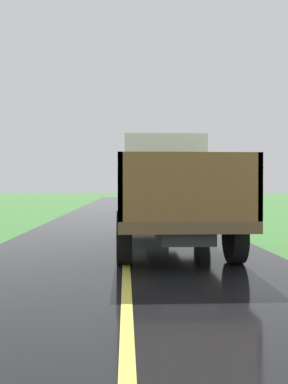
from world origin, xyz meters
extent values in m
cube|color=#2D2D30|center=(1.01, 11.26, 0.68)|extent=(0.90, 5.51, 0.24)
cube|color=brown|center=(1.01, 11.26, 0.88)|extent=(2.30, 5.80, 0.20)
cube|color=silver|center=(1.01, 13.21, 1.93)|extent=(2.10, 1.90, 1.90)
cube|color=black|center=(1.01, 14.16, 2.26)|extent=(1.79, 0.02, 0.76)
cube|color=brown|center=(-0.10, 10.28, 1.53)|extent=(0.08, 3.85, 1.10)
cube|color=brown|center=(2.12, 10.28, 1.53)|extent=(0.08, 3.85, 1.10)
cube|color=brown|center=(1.01, 8.40, 1.53)|extent=(2.30, 0.08, 1.10)
cube|color=brown|center=(1.01, 12.17, 1.53)|extent=(2.30, 0.08, 1.10)
cylinder|color=black|center=(-0.04, 13.05, 0.58)|extent=(0.28, 1.00, 1.00)
cylinder|color=black|center=(2.06, 13.05, 0.58)|extent=(0.28, 1.00, 1.00)
cylinder|color=black|center=(-0.04, 9.66, 0.58)|extent=(0.28, 1.00, 1.00)
cylinder|color=black|center=(2.06, 9.66, 0.58)|extent=(0.28, 1.00, 1.00)
ellipsoid|color=#A7B72B|center=(0.12, 11.01, 1.19)|extent=(0.50, 0.56, 0.50)
ellipsoid|color=#9DB922|center=(1.21, 10.47, 1.49)|extent=(0.43, 0.52, 0.37)
ellipsoid|color=#A2BD32|center=(1.38, 9.69, 1.15)|extent=(0.54, 0.57, 0.44)
ellipsoid|color=#AEC427|center=(0.27, 8.96, 1.84)|extent=(0.52, 0.61, 0.50)
ellipsoid|color=#9CC525|center=(0.64, 11.47, 1.19)|extent=(0.41, 0.48, 0.39)
ellipsoid|color=#A3BD2A|center=(0.13, 11.83, 1.19)|extent=(0.43, 0.53, 0.44)
ellipsoid|color=#AEC02A|center=(0.70, 10.96, 1.52)|extent=(0.41, 0.44, 0.52)
ellipsoid|color=#A6BE24|center=(0.17, 9.00, 1.46)|extent=(0.49, 0.53, 0.37)
ellipsoid|color=#9ECD1B|center=(0.85, 10.17, 1.19)|extent=(0.52, 0.51, 0.43)
ellipsoid|color=#9AC727|center=(1.88, 10.34, 1.18)|extent=(0.51, 0.55, 0.40)
ellipsoid|color=#9FC032|center=(1.09, 10.31, 1.51)|extent=(0.48, 0.45, 0.48)
ellipsoid|color=#AFCB2C|center=(0.54, 9.24, 1.47)|extent=(0.45, 0.58, 0.51)
ellipsoid|color=#AFBA31|center=(0.16, 9.20, 1.51)|extent=(0.56, 0.51, 0.41)
ellipsoid|color=#9DBF20|center=(0.40, 9.75, 1.13)|extent=(0.41, 0.40, 0.46)
cube|color=#2D2D30|center=(0.87, 24.08, 0.68)|extent=(0.90, 5.51, 0.24)
cube|color=brown|center=(0.87, 24.08, 0.88)|extent=(2.30, 5.80, 0.20)
cube|color=#1E479E|center=(0.87, 26.03, 1.93)|extent=(2.10, 1.90, 1.90)
cube|color=black|center=(0.87, 26.98, 2.26)|extent=(1.79, 0.02, 0.76)
cube|color=#232328|center=(-0.24, 23.10, 1.53)|extent=(0.08, 3.85, 1.10)
cube|color=#232328|center=(1.98, 23.10, 1.53)|extent=(0.08, 3.85, 1.10)
cube|color=#232328|center=(0.87, 21.22, 1.53)|extent=(2.30, 0.08, 1.10)
cube|color=#232328|center=(0.87, 24.99, 1.53)|extent=(2.30, 0.08, 1.10)
cylinder|color=black|center=(-0.18, 25.88, 0.58)|extent=(0.28, 1.00, 1.00)
cylinder|color=black|center=(1.92, 25.88, 0.58)|extent=(0.28, 1.00, 1.00)
cylinder|color=black|center=(-0.18, 22.48, 0.58)|extent=(0.28, 1.00, 1.00)
cylinder|color=black|center=(1.92, 22.48, 0.58)|extent=(0.28, 1.00, 1.00)
ellipsoid|color=#99CF32|center=(0.23, 22.49, 1.18)|extent=(0.49, 0.47, 0.40)
ellipsoid|color=#A4CC26|center=(0.30, 22.90, 1.18)|extent=(0.41, 0.44, 0.36)
ellipsoid|color=#AEC725|center=(1.66, 21.74, 1.46)|extent=(0.46, 0.44, 0.42)
ellipsoid|color=#A2BD34|center=(0.73, 23.73, 1.17)|extent=(0.41, 0.42, 0.37)
ellipsoid|color=#9EC625|center=(0.45, 22.55, 1.17)|extent=(0.54, 0.58, 0.36)
ellipsoid|color=#A7CF2A|center=(1.45, 24.43, 1.83)|extent=(0.44, 0.47, 0.45)
ellipsoid|color=#AEC71C|center=(1.63, 22.86, 1.50)|extent=(0.55, 0.70, 0.49)
ellipsoid|color=#AFBD34|center=(-0.02, 21.64, 1.49)|extent=(0.56, 0.67, 0.48)
ellipsoid|color=#9DC61F|center=(0.86, 23.36, 1.52)|extent=(0.56, 0.57, 0.50)
ellipsoid|color=#A6C527|center=(1.59, 22.82, 1.84)|extent=(0.52, 0.64, 0.42)
camera|label=1|loc=(-0.01, 1.93, 1.53)|focal=38.60mm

